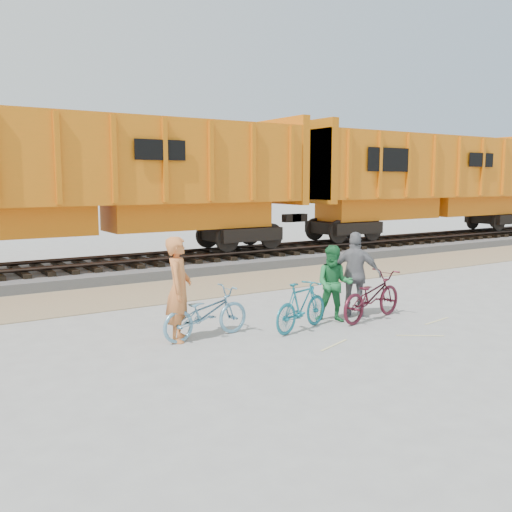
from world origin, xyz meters
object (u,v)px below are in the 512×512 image
object	(u,v)px
person_solo	(179,289)
person_woman	(356,275)
hopper_car_right	(430,179)
hopper_car_center	(98,179)
bicycle_maroon	(372,296)
person_man	(334,284)
bicycle_blue	(206,313)
bicycle_teal	(301,306)

from	to	relation	value
person_solo	person_woman	xyz separation A→B (m)	(4.02, -0.34, -0.04)
hopper_car_right	person_solo	world-z (taller)	hopper_car_right
hopper_car_right	person_solo	xyz separation A→B (m)	(-16.07, -8.01, -2.04)
hopper_car_center	bicycle_maroon	xyz separation A→B (m)	(3.06, -8.75, -2.49)
hopper_car_center	bicycle_maroon	size ratio (longest dim) A/B	7.17
person_man	hopper_car_right	bearing A→B (deg)	76.30
bicycle_maroon	person_man	xyz separation A→B (m)	(-0.78, 0.31, 0.29)
bicycle_blue	person_solo	bearing A→B (deg)	74.09
hopper_car_right	bicycle_blue	bearing A→B (deg)	-152.47
hopper_car_center	bicycle_blue	world-z (taller)	hopper_car_center
person_woman	person_solo	bearing A→B (deg)	43.62
bicycle_maroon	bicycle_blue	bearing A→B (deg)	68.04
hopper_car_center	person_woman	world-z (taller)	hopper_car_center
bicycle_blue	person_solo	size ratio (longest dim) A/B	0.94
hopper_car_center	bicycle_maroon	world-z (taller)	hopper_car_center
bicycle_maroon	person_man	size ratio (longest dim) A/B	1.21
bicycle_maroon	person_man	distance (m)	0.89
hopper_car_center	person_solo	world-z (taller)	hopper_car_center
hopper_car_center	bicycle_teal	xyz separation A→B (m)	(1.28, -8.64, -2.52)
hopper_car_center	bicycle_blue	bearing A→B (deg)	-94.00
person_woman	bicycle_maroon	bearing A→B (deg)	152.45
hopper_car_center	person_woman	distance (m)	9.10
person_man	hopper_car_center	bearing A→B (deg)	147.85
hopper_car_right	bicycle_blue	world-z (taller)	hopper_car_right
bicycle_teal	person_woman	bearing A→B (deg)	-97.58
hopper_car_center	hopper_car_right	bearing A→B (deg)	0.00
bicycle_teal	person_solo	size ratio (longest dim) A/B	0.84
person_woman	person_man	bearing A→B (deg)	55.81
person_woman	hopper_car_right	bearing A→B (deg)	-96.86
hopper_car_right	person_solo	bearing A→B (deg)	-153.50
hopper_car_center	bicycle_maroon	bearing A→B (deg)	-70.75
bicycle_maroon	person_solo	xyz separation A→B (m)	(-4.12, 0.74, 0.45)
hopper_car_center	person_man	xyz separation A→B (m)	(2.28, -8.44, -2.20)
hopper_car_right	bicycle_teal	distance (m)	16.41
hopper_car_right	bicycle_blue	xyz separation A→B (m)	(-15.57, -8.11, -2.53)
hopper_car_right	person_man	world-z (taller)	hopper_car_right
person_solo	bicycle_maroon	bearing A→B (deg)	-64.81
hopper_car_center	person_woman	bearing A→B (deg)	-70.51
person_solo	person_woman	size ratio (longest dim) A/B	1.05
bicycle_blue	person_woman	xyz separation A→B (m)	(3.52, -0.24, 0.45)
hopper_car_center	bicycle_teal	size ratio (longest dim) A/B	8.58
person_woman	bicycle_blue	bearing A→B (deg)	44.56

